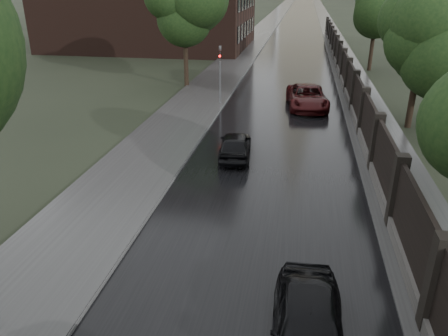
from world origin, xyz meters
The scene contains 11 objects.
road centered at (0.00, 190.00, 0.01)m, with size 8.00×420.00×0.02m, color black.
sidewalk_left centered at (-6.00, 190.00, 0.08)m, with size 4.00×420.00×0.16m, color #2D2D2D.
verge_right centered at (5.50, 190.00, 0.04)m, with size 3.00×420.00×0.08m, color #2D2D2D.
fence_right centered at (4.60, 32.01, 1.01)m, with size 0.45×75.72×2.70m.
tree_left_far centered at (-8.00, 30.00, 5.24)m, with size 4.25×4.25×7.39m.
tree_right_b centered at (7.50, 22.00, 4.95)m, with size 4.08×4.08×7.01m.
tree_right_c centered at (7.50, 40.00, 4.95)m, with size 4.08×4.08×7.01m.
traffic_light centered at (-4.30, 24.99, 2.40)m, with size 0.16×0.32×4.00m.
hatchback_left centered at (-1.81, 15.54, 0.63)m, with size 1.49×3.70×1.26m, color black.
car_right_near centered at (1.67, 3.74, 0.72)m, with size 1.70×4.23×1.44m, color black.
car_right_far centered at (1.60, 25.24, 0.75)m, with size 2.49×5.39×1.50m, color #330B0C.
Camera 1 is at (1.11, -4.12, 7.96)m, focal length 35.00 mm.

